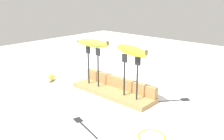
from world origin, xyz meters
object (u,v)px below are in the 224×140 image
Objects in this scene: fork_stand_right at (131,73)px; banana_raised_right at (131,50)px; wire_coil at (152,136)px; fork_stand_left at (93,63)px; banana_chunk_near at (50,78)px; fork_fallen_near at (83,124)px; fork_fallen_far at (174,100)px; banana_raised_left at (93,43)px.

fork_stand_right is 0.95× the size of banana_raised_right.
fork_stand_left is at bearing 159.30° from wire_coil.
banana_raised_right is at bearing 9.68° from banana_chunk_near.
fork_fallen_near is 0.44m from fork_fallen_far.
fork_stand_right is at bearing 0.00° from banana_raised_left.
banana_chunk_near is at bearing 158.39° from fork_fallen_near.
fork_stand_right is 0.25m from banana_raised_left.
fork_fallen_near is at bearing -155.91° from wire_coil.
fork_stand_right reaches higher than wire_coil.
banana_raised_left is 0.43m from fork_fallen_near.
fork_fallen_far is (0.37, 0.14, -0.13)m from fork_stand_left.
banana_raised_left is (-0.23, -0.00, 0.10)m from fork_stand_right.
banana_raised_left is at bearing -180.00° from fork_stand_right.
banana_raised_right is 2.15× the size of wire_coil.
fork_stand_right is 0.51m from banana_chunk_near.
fork_stand_left is 0.42m from fork_fallen_far.
banana_raised_right is 3.27× the size of banana_chunk_near.
banana_chunk_near is at bearing -162.03° from banana_raised_left.
banana_chunk_near is at bearing -162.03° from fork_stand_left.
banana_raised_right is at bearing 89.53° from fork_fallen_near.
wire_coil is (0.46, -0.17, -0.13)m from fork_stand_left.
banana_raised_left is 0.92× the size of banana_raised_right.
fork_fallen_far is at bearing 20.47° from banana_raised_left.
fork_fallen_near is at bearing -50.25° from fork_stand_left.
fork_stand_left is at bearing 17.97° from banana_chunk_near.
fork_stand_right is 2.05× the size of wire_coil.
fork_stand_left is 0.25m from banana_raised_right.
fork_stand_right is 0.10m from banana_raised_right.
banana_raised_left is 1.12× the size of fork_fallen_far.
banana_raised_right reaches higher than banana_raised_left.
banana_raised_left is at bearing 17.97° from banana_chunk_near.
banana_raised_left is 1.11× the size of fork_fallen_near.
banana_raised_right reaches higher than fork_stand_left.
fork_fallen_near is 0.25m from wire_coil.
fork_stand_left reaches higher than fork_stand_right.
banana_raised_right is 0.37m from wire_coil.
banana_raised_left is at bearing -179.99° from banana_raised_right.
banana_chunk_near is (-0.49, -0.08, -0.22)m from banana_raised_right.
banana_chunk_near is 0.66× the size of wire_coil.
banana_chunk_near is (-0.49, -0.08, -0.12)m from fork_stand_right.
wire_coil is at bearing -37.36° from fork_stand_right.
wire_coil is at bearing -74.64° from fork_fallen_far.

